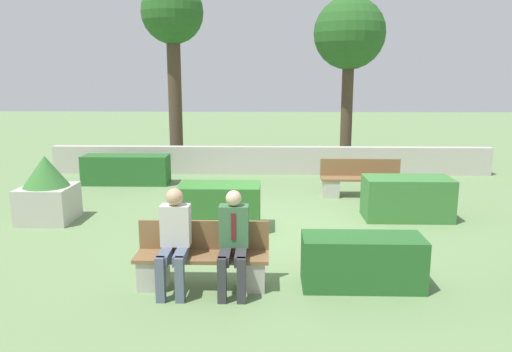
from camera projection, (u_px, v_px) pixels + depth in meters
ground_plane at (270, 230)px, 9.08m from camera, size 60.00×60.00×0.00m
perimeter_wall at (270, 160)px, 14.20m from camera, size 12.41×0.30×0.78m
bench_front at (202, 263)px, 6.60m from camera, size 1.76×0.49×0.85m
bench_left_side at (361, 182)px, 11.55m from camera, size 1.86×0.49×0.85m
person_seated_man at (233, 238)px, 6.37m from camera, size 0.38×0.63×1.32m
person_seated_woman at (174, 236)px, 6.39m from camera, size 0.38×0.63×1.34m
hedge_block_near_right at (407, 198)px, 9.72m from camera, size 1.66×0.83×0.82m
hedge_block_mid_left at (220, 207)px, 9.04m from camera, size 1.45×0.80×0.84m
hedge_block_mid_right at (126, 170)px, 12.87m from camera, size 2.19×0.68×0.75m
hedge_block_far_left at (362, 262)px, 6.59m from camera, size 1.59×0.63×0.69m
planter_corner_left at (47, 191)px, 9.53m from camera, size 0.96×0.96×1.28m
tree_leftmost at (173, 21)px, 15.04m from camera, size 1.88×1.88×5.57m
tree_center_left at (349, 36)px, 14.80m from camera, size 2.13×2.13×5.06m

